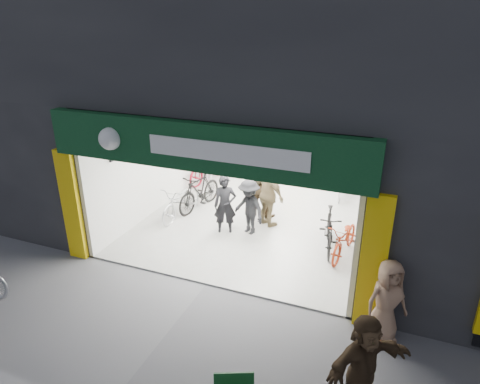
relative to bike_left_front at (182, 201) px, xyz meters
The scene contains 15 objects.
ground 3.39m from the bike_left_front, 53.04° to the right, with size 60.00×60.00×0.00m, color #56565B.
building 5.34m from the bike_left_front, 38.28° to the left, with size 17.00×10.27×8.00m.
bike_left_front is the anchor object (origin of this frame).
bike_left_midfront 0.70m from the bike_left_front, 71.89° to the left, with size 0.52×1.85×1.11m, color black.
bike_left_midback 2.78m from the bike_left_front, 100.04° to the left, with size 0.70×1.99×1.05m, color maroon.
bike_left_back 3.17m from the bike_left_front, 98.78° to the left, with size 0.53×1.86×1.12m, color silver.
bike_right_front 4.12m from the bike_left_front, ahead, with size 0.48×1.69×1.02m, color black.
bike_right_mid 4.53m from the bike_left_front, ahead, with size 0.58×1.65×0.87m, color maroon.
bike_right_back 4.95m from the bike_left_front, 39.54° to the left, with size 0.53×1.87×1.12m, color silver.
customer_a 1.57m from the bike_left_front, 15.49° to the right, with size 0.57×0.38×1.57m, color black.
customer_b 2.22m from the bike_left_front, 25.45° to the left, with size 0.90×0.70×1.86m, color #392B1A.
customer_c 2.10m from the bike_left_front, ahead, with size 0.96×0.55×1.49m, color black.
customer_d 2.46m from the bike_left_front, ahead, with size 1.08×0.45×1.84m, color olive.
pedestrian_near 6.32m from the bike_left_front, 28.14° to the right, with size 0.76×0.49×1.56m, color #997359.
pedestrian_far 7.01m from the bike_left_front, 39.94° to the right, with size 1.41×0.45×1.52m, color #39291A.
Camera 1 is at (3.44, -6.73, 5.28)m, focal length 32.00 mm.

